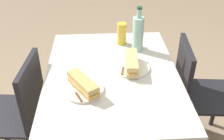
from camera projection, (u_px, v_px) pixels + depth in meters
The scene contains 11 objects.
dining_table at pixel (112, 89), 1.71m from camera, with size 1.08×0.81×0.77m.
chair_far at pixel (21, 111), 1.76m from camera, with size 0.44×0.44×0.87m.
chair_near at pixel (194, 91), 1.93m from camera, with size 0.44×0.44×0.87m.
plate_near at pixel (83, 90), 1.49m from camera, with size 0.23×0.23×0.01m, color silver.
baguette_sandwich_near at pixel (83, 84), 1.46m from camera, with size 0.23×0.18×0.07m.
knife_near at pixel (76, 93), 1.45m from camera, with size 0.17×0.09×0.01m.
plate_far at pixel (131, 68), 1.67m from camera, with size 0.23×0.23×0.01m, color silver.
baguette_sandwich_far at pixel (132, 62), 1.65m from camera, with size 0.25×0.09×0.07m.
knife_far at pixel (123, 67), 1.66m from camera, with size 0.18×0.04×0.01m.
water_bottle at pixel (138, 33), 1.81m from camera, with size 0.08×0.08×0.31m.
beer_glass at pixel (122, 34), 1.91m from camera, with size 0.07×0.07×0.16m, color gold.
Camera 1 is at (-1.35, 0.08, 1.70)m, focal length 43.01 mm.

